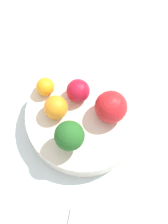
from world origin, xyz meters
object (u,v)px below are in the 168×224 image
bowl (84,118)px  broccoli (69,136)px  apple_red (111,107)px  apple_green (78,91)px  orange_front (45,87)px  orange_back (56,107)px

bowl → broccoli: bearing=-7.1°
apple_red → bowl: bearing=-72.2°
apple_green → bowl: bearing=32.5°
apple_green → orange_front: bearing=-83.7°
apple_green → orange_front: (0.01, -0.06, -0.00)m
apple_green → apple_red: bearing=74.8°
bowl → broccoli: (0.06, -0.01, 0.06)m
apple_red → apple_green: size_ratio=1.36×
broccoli → orange_back: (-0.05, -0.04, -0.02)m
apple_red → apple_green: (-0.02, -0.07, -0.01)m
broccoli → apple_red: size_ratio=1.13×
broccoli → apple_green: size_ratio=1.53×
orange_front → apple_red: bearing=85.0°
apple_red → orange_front: size_ratio=1.71×
apple_green → broccoli: bearing=8.0°
bowl → apple_green: apple_green is taller
orange_back → broccoli: bearing=39.5°
broccoli → orange_front: broccoli is taller
apple_green → orange_back: bearing=-33.5°
apple_red → orange_front: apple_red is taller
apple_red → broccoli: bearing=-35.0°
bowl → apple_green: (-0.03, -0.02, 0.04)m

